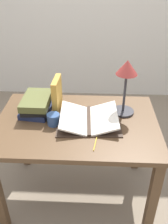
{
  "coord_description": "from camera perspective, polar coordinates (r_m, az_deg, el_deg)",
  "views": [
    {
      "loc": [
        0.12,
        -1.43,
        1.72
      ],
      "look_at": [
        0.05,
        0.0,
        0.81
      ],
      "focal_mm": 40.0,
      "sensor_mm": 36.0,
      "label": 1
    }
  ],
  "objects": [
    {
      "name": "coffee_mug",
      "position": [
        1.7,
        -7.02,
        -1.64
      ],
      "size": [
        0.09,
        0.11,
        0.08
      ],
      "rotation": [
        0.0,
        0.0,
        2.15
      ],
      "color": "#335184",
      "rests_on": "reading_desk"
    },
    {
      "name": "reading_lamp",
      "position": [
        1.72,
        9.65,
        8.2
      ],
      "size": [
        0.16,
        0.16,
        0.4
      ],
      "color": "#2D2D33",
      "rests_on": "reading_desk"
    },
    {
      "name": "book_stack_tall",
      "position": [
        1.85,
        -10.73,
        1.74
      ],
      "size": [
        0.23,
        0.3,
        0.12
      ],
      "color": "#1E284C",
      "rests_on": "reading_desk"
    },
    {
      "name": "reading_desk",
      "position": [
        1.8,
        -1.61,
        -5.07
      ],
      "size": [
        1.13,
        0.77,
        0.73
      ],
      "color": "brown",
      "rests_on": "ground_plane"
    },
    {
      "name": "open_book",
      "position": [
        1.73,
        1.12,
        -1.61
      ],
      "size": [
        0.45,
        0.38,
        0.07
      ],
      "rotation": [
        0.0,
        0.0,
        0.04
      ],
      "color": "#38281E",
      "rests_on": "reading_desk"
    },
    {
      "name": "ground_plane",
      "position": [
        2.24,
        -1.36,
        -17.89
      ],
      "size": [
        12.0,
        12.0,
        0.0
      ],
      "primitive_type": "plane",
      "color": "gray"
    },
    {
      "name": "pencil",
      "position": [
        1.55,
        2.63,
        -7.0
      ],
      "size": [
        0.03,
        0.15,
        0.01
      ],
      "rotation": [
        0.0,
        0.0,
        -0.14
      ],
      "color": "gold",
      "rests_on": "reading_desk"
    },
    {
      "name": "book_standing_upright",
      "position": [
        1.81,
        -6.18,
        3.83
      ],
      "size": [
        0.05,
        0.2,
        0.26
      ],
      "rotation": [
        0.0,
        0.0,
        -0.05
      ],
      "color": "#BC8933",
      "rests_on": "reading_desk"
    }
  ]
}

